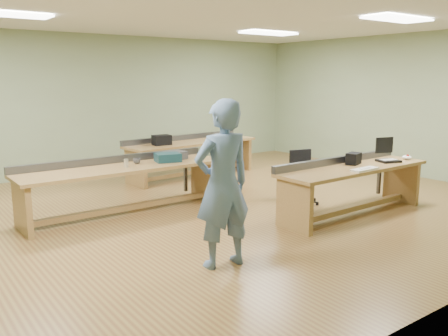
{
  "coord_description": "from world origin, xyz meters",
  "views": [
    {
      "loc": [
        -4.16,
        -6.08,
        2.08
      ],
      "look_at": [
        -0.17,
        -0.6,
        0.78
      ],
      "focal_mm": 38.0,
      "sensor_mm": 36.0,
      "label": 1
    }
  ],
  "objects_px": {
    "workbench_front": "(352,179)",
    "camera_bag": "(354,159)",
    "parts_bin_grey": "(171,156)",
    "person": "(223,185)",
    "laptop_base": "(388,161)",
    "parts_bin_teal": "(168,157)",
    "workbench_mid": "(123,178)",
    "mug": "(137,161)",
    "workbench_back": "(191,150)",
    "drinks_can": "(126,163)",
    "task_chair": "(304,184)"
  },
  "relations": [
    {
      "from": "workbench_front",
      "to": "workbench_back",
      "type": "height_order",
      "value": "same"
    },
    {
      "from": "workbench_mid",
      "to": "task_chair",
      "type": "height_order",
      "value": "task_chair"
    },
    {
      "from": "workbench_front",
      "to": "camera_bag",
      "type": "relative_size",
      "value": 10.47
    },
    {
      "from": "workbench_mid",
      "to": "parts_bin_grey",
      "type": "height_order",
      "value": "parts_bin_grey"
    },
    {
      "from": "workbench_front",
      "to": "drinks_can",
      "type": "distance_m",
      "value": 3.44
    },
    {
      "from": "parts_bin_grey",
      "to": "task_chair",
      "type": "bearing_deg",
      "value": -34.07
    },
    {
      "from": "camera_bag",
      "to": "task_chair",
      "type": "height_order",
      "value": "camera_bag"
    },
    {
      "from": "camera_bag",
      "to": "parts_bin_grey",
      "type": "distance_m",
      "value": 2.91
    },
    {
      "from": "workbench_mid",
      "to": "parts_bin_teal",
      "type": "bearing_deg",
      "value": -5.53
    },
    {
      "from": "workbench_front",
      "to": "camera_bag",
      "type": "xyz_separation_m",
      "value": [
        0.15,
        0.11,
        0.29
      ]
    },
    {
      "from": "workbench_back",
      "to": "drinks_can",
      "type": "relative_size",
      "value": 24.73
    },
    {
      "from": "workbench_back",
      "to": "mug",
      "type": "relative_size",
      "value": 27.2
    },
    {
      "from": "person",
      "to": "task_chair",
      "type": "height_order",
      "value": "person"
    },
    {
      "from": "workbench_mid",
      "to": "person",
      "type": "xyz_separation_m",
      "value": [
        0.03,
        -2.57,
        0.37
      ]
    },
    {
      "from": "parts_bin_teal",
      "to": "workbench_front",
      "type": "bearing_deg",
      "value": -44.33
    },
    {
      "from": "workbench_front",
      "to": "task_chair",
      "type": "xyz_separation_m",
      "value": [
        -0.1,
        0.9,
        -0.23
      ]
    },
    {
      "from": "person",
      "to": "workbench_mid",
      "type": "bearing_deg",
      "value": -84.36
    },
    {
      "from": "camera_bag",
      "to": "parts_bin_teal",
      "type": "relative_size",
      "value": 0.68
    },
    {
      "from": "workbench_front",
      "to": "laptop_base",
      "type": "relative_size",
      "value": 8.55
    },
    {
      "from": "drinks_can",
      "to": "mug",
      "type": "bearing_deg",
      "value": 31.53
    },
    {
      "from": "parts_bin_teal",
      "to": "workbench_mid",
      "type": "bearing_deg",
      "value": 174.94
    },
    {
      "from": "camera_bag",
      "to": "parts_bin_grey",
      "type": "bearing_deg",
      "value": 116.79
    },
    {
      "from": "workbench_mid",
      "to": "person",
      "type": "relative_size",
      "value": 1.71
    },
    {
      "from": "laptop_base",
      "to": "parts_bin_grey",
      "type": "distance_m",
      "value": 3.5
    },
    {
      "from": "workbench_back",
      "to": "parts_bin_teal",
      "type": "relative_size",
      "value": 7.86
    },
    {
      "from": "workbench_back",
      "to": "camera_bag",
      "type": "xyz_separation_m",
      "value": [
        0.61,
        -3.76,
        0.28
      ]
    },
    {
      "from": "workbench_front",
      "to": "camera_bag",
      "type": "height_order",
      "value": "camera_bag"
    },
    {
      "from": "person",
      "to": "parts_bin_grey",
      "type": "height_order",
      "value": "person"
    },
    {
      "from": "workbench_back",
      "to": "task_chair",
      "type": "relative_size",
      "value": 3.44
    },
    {
      "from": "drinks_can",
      "to": "task_chair",
      "type": "bearing_deg",
      "value": -21.74
    },
    {
      "from": "parts_bin_grey",
      "to": "person",
      "type": "bearing_deg",
      "value": -108.14
    },
    {
      "from": "task_chair",
      "to": "drinks_can",
      "type": "bearing_deg",
      "value": 171.69
    },
    {
      "from": "camera_bag",
      "to": "mug",
      "type": "distance_m",
      "value": 3.38
    },
    {
      "from": "workbench_front",
      "to": "workbench_back",
      "type": "bearing_deg",
      "value": 95.6
    },
    {
      "from": "workbench_front",
      "to": "laptop_base",
      "type": "bearing_deg",
      "value": -7.65
    },
    {
      "from": "drinks_can",
      "to": "person",
      "type": "bearing_deg",
      "value": -89.71
    },
    {
      "from": "workbench_back",
      "to": "parts_bin_grey",
      "type": "bearing_deg",
      "value": -136.12
    },
    {
      "from": "workbench_front",
      "to": "workbench_mid",
      "type": "bearing_deg",
      "value": 142.35
    },
    {
      "from": "workbench_front",
      "to": "laptop_base",
      "type": "xyz_separation_m",
      "value": [
        0.77,
        -0.09,
        0.21
      ]
    },
    {
      "from": "parts_bin_teal",
      "to": "mug",
      "type": "distance_m",
      "value": 0.5
    },
    {
      "from": "parts_bin_grey",
      "to": "drinks_can",
      "type": "relative_size",
      "value": 3.86
    },
    {
      "from": "task_chair",
      "to": "drinks_can",
      "type": "distance_m",
      "value": 2.95
    },
    {
      "from": "person",
      "to": "laptop_base",
      "type": "height_order",
      "value": "person"
    },
    {
      "from": "workbench_back",
      "to": "task_chair",
      "type": "bearing_deg",
      "value": -88.87
    },
    {
      "from": "parts_bin_teal",
      "to": "drinks_can",
      "type": "height_order",
      "value": "parts_bin_teal"
    },
    {
      "from": "parts_bin_grey",
      "to": "mug",
      "type": "bearing_deg",
      "value": -179.25
    },
    {
      "from": "workbench_back",
      "to": "person",
      "type": "height_order",
      "value": "person"
    },
    {
      "from": "workbench_back",
      "to": "parts_bin_teal",
      "type": "xyz_separation_m",
      "value": [
        -1.6,
        -1.86,
        0.26
      ]
    },
    {
      "from": "workbench_front",
      "to": "parts_bin_grey",
      "type": "bearing_deg",
      "value": 130.91
    },
    {
      "from": "person",
      "to": "parts_bin_teal",
      "type": "height_order",
      "value": "person"
    }
  ]
}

